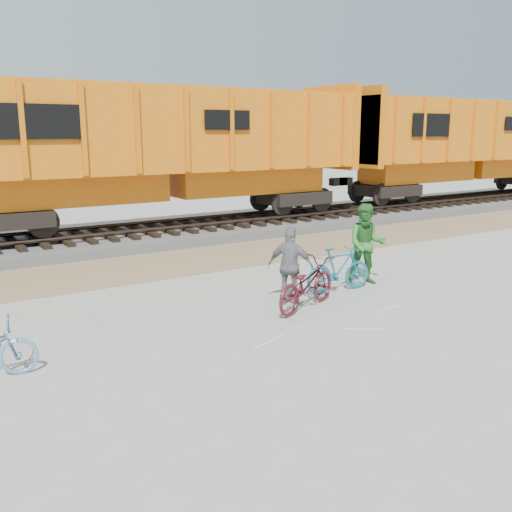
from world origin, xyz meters
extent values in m
plane|color=#9E9E99|center=(0.00, 0.00, 0.00)|extent=(120.00, 120.00, 0.00)
cube|color=#897755|center=(0.00, 5.50, 0.01)|extent=(120.00, 3.00, 0.02)
cube|color=slate|center=(0.00, 9.00, 0.15)|extent=(120.00, 4.00, 0.30)
cube|color=black|center=(0.00, 9.00, 0.36)|extent=(0.22, 2.60, 0.12)
cube|color=black|center=(6.50, 9.00, 0.36)|extent=(0.22, 2.60, 0.12)
cylinder|color=#382821|center=(0.00, 8.28, 0.48)|extent=(120.00, 0.12, 0.12)
cylinder|color=#382821|center=(0.00, 9.72, 0.48)|extent=(120.00, 0.12, 0.12)
cube|color=black|center=(1.58, 9.00, 0.94)|extent=(11.20, 2.20, 0.80)
cube|color=orange|center=(1.58, 9.00, 1.79)|extent=(11.76, 1.65, 0.90)
cube|color=orange|center=(1.58, 9.00, 3.54)|extent=(14.00, 3.00, 2.60)
cube|color=#CB640C|center=(8.43, 9.00, 3.64)|extent=(0.30, 3.06, 3.10)
cube|color=black|center=(-2.62, 7.42, 3.74)|extent=(2.20, 0.04, 0.90)
cube|color=black|center=(16.58, 9.00, 0.94)|extent=(11.20, 2.20, 0.80)
cube|color=orange|center=(16.58, 9.00, 1.79)|extent=(11.76, 1.65, 0.90)
cube|color=orange|center=(16.58, 9.00, 3.54)|extent=(14.00, 3.00, 2.60)
cube|color=#CB640C|center=(9.73, 9.00, 3.64)|extent=(0.30, 3.06, 3.10)
cube|color=black|center=(12.38, 7.42, 3.74)|extent=(2.20, 0.04, 0.90)
imported|color=#196983|center=(2.05, 0.96, 0.51)|extent=(1.71, 0.59, 1.01)
imported|color=#51151E|center=(0.68, 0.36, 0.51)|extent=(2.04, 1.32, 1.01)
imported|color=#2A6C28|center=(3.05, 1.16, 0.94)|extent=(1.16, 1.12, 1.88)
imported|color=slate|center=(0.58, 0.76, 0.81)|extent=(0.90, 0.99, 1.62)
camera|label=1|loc=(-6.12, -8.33, 3.49)|focal=40.00mm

